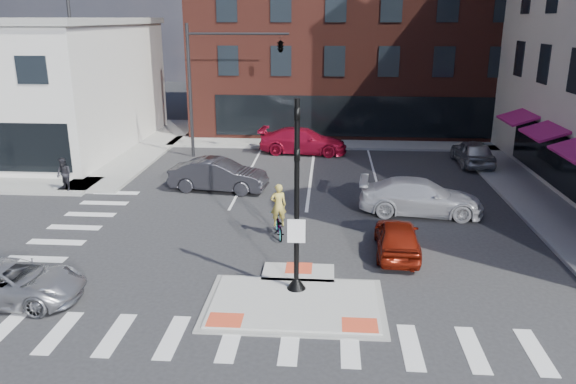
# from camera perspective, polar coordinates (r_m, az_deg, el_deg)

# --- Properties ---
(ground) EXTENTS (120.00, 120.00, 0.00)m
(ground) POSITION_cam_1_polar(r_m,az_deg,el_deg) (17.70, 0.77, -10.67)
(ground) COLOR #28282B
(ground) RESTS_ON ground
(refuge_island) EXTENTS (5.40, 4.65, 0.13)m
(refuge_island) POSITION_cam_1_polar(r_m,az_deg,el_deg) (17.45, 0.72, -10.93)
(refuge_island) COLOR gray
(refuge_island) RESTS_ON ground
(sidewalk_nw) EXTENTS (23.50, 20.50, 0.15)m
(sidewalk_nw) POSITION_cam_1_polar(r_m,az_deg,el_deg) (36.53, -24.89, 2.66)
(sidewalk_nw) COLOR gray
(sidewalk_nw) RESTS_ON ground
(sidewalk_e) EXTENTS (3.00, 24.00, 0.15)m
(sidewalk_e) POSITION_cam_1_polar(r_m,az_deg,el_deg) (28.65, 24.19, -0.95)
(sidewalk_e) COLOR gray
(sidewalk_e) RESTS_ON ground
(sidewalk_n) EXTENTS (26.00, 3.00, 0.15)m
(sidewalk_n) POSITION_cam_1_polar(r_m,az_deg,el_deg) (38.55, 7.25, 4.84)
(sidewalk_n) COLOR gray
(sidewalk_n) RESTS_ON ground
(building_n) EXTENTS (24.40, 18.40, 15.50)m
(building_n) POSITION_cam_1_polar(r_m,az_deg,el_deg) (47.65, 7.02, 16.58)
(building_n) COLOR #4E1F18
(building_n) RESTS_ON ground
(building_far_left) EXTENTS (10.00, 12.00, 10.00)m
(building_far_left) POSITION_cam_1_polar(r_m,az_deg,el_deg) (67.87, 0.06, 14.52)
(building_far_left) COLOR slate
(building_far_left) RESTS_ON ground
(building_far_right) EXTENTS (12.00, 12.00, 12.00)m
(building_far_right) POSITION_cam_1_polar(r_m,az_deg,el_deg) (70.11, 11.23, 15.11)
(building_far_right) COLOR brown
(building_far_right) RESTS_ON ground
(signal_pole) EXTENTS (0.60, 0.60, 5.98)m
(signal_pole) POSITION_cam_1_polar(r_m,az_deg,el_deg) (17.10, 0.88, -3.06)
(signal_pole) COLOR black
(signal_pole) RESTS_ON refuge_island
(mast_arm_signal) EXTENTS (6.10, 2.24, 8.00)m
(mast_arm_signal) POSITION_cam_1_polar(r_m,az_deg,el_deg) (33.96, -3.31, 13.74)
(mast_arm_signal) COLOR black
(mast_arm_signal) RESTS_ON ground
(silver_suv) EXTENTS (4.52, 2.09, 1.25)m
(silver_suv) POSITION_cam_1_polar(r_m,az_deg,el_deg) (19.20, -26.48, -8.21)
(silver_suv) COLOR #A2A4A9
(silver_suv) RESTS_ON ground
(red_sedan) EXTENTS (1.72, 3.93, 1.32)m
(red_sedan) POSITION_cam_1_polar(r_m,az_deg,el_deg) (20.87, 11.06, -4.52)
(red_sedan) COLOR maroon
(red_sedan) RESTS_ON ground
(white_pickup) EXTENTS (5.52, 2.65, 1.55)m
(white_pickup) POSITION_cam_1_polar(r_m,az_deg,el_deg) (25.31, 13.31, -0.48)
(white_pickup) COLOR white
(white_pickup) RESTS_ON ground
(bg_car_dark) EXTENTS (4.98, 2.22, 1.59)m
(bg_car_dark) POSITION_cam_1_polar(r_m,az_deg,el_deg) (28.18, -7.07, 1.71)
(bg_car_dark) COLOR #2A2A30
(bg_car_dark) RESTS_ON ground
(bg_car_silver) EXTENTS (1.91, 4.50, 1.52)m
(bg_car_silver) POSITION_cam_1_polar(r_m,az_deg,el_deg) (34.62, 18.25, 3.84)
(bg_car_silver) COLOR #AAAEB2
(bg_car_silver) RESTS_ON ground
(bg_car_red) EXTENTS (5.72, 2.77, 1.61)m
(bg_car_red) POSITION_cam_1_polar(r_m,az_deg,el_deg) (35.80, 1.54, 5.20)
(bg_car_red) COLOR maroon
(bg_car_red) RESTS_ON ground
(cyclist) EXTENTS (0.94, 1.79, 2.16)m
(cyclist) POSITION_cam_1_polar(r_m,az_deg,el_deg) (22.09, -0.98, -2.76)
(cyclist) COLOR #3F3F44
(cyclist) RESTS_ON ground
(pedestrian_a) EXTENTS (0.98, 0.91, 1.62)m
(pedestrian_a) POSITION_cam_1_polar(r_m,az_deg,el_deg) (29.61, -21.82, 1.68)
(pedestrian_a) COLOR black
(pedestrian_a) RESTS_ON sidewalk_nw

